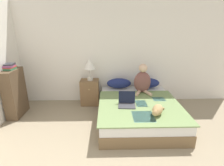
# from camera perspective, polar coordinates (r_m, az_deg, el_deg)

# --- Properties ---
(wall_back) EXTENTS (5.78, 0.05, 2.55)m
(wall_back) POSITION_cam_1_polar(r_m,az_deg,el_deg) (4.31, 2.01, 10.32)
(wall_back) COLOR white
(wall_back) RESTS_ON ground_plane
(bed) EXTENTS (1.60, 1.90, 0.41)m
(bed) POSITION_cam_1_polar(r_m,az_deg,el_deg) (3.71, 8.48, -8.83)
(bed) COLOR brown
(bed) RESTS_ON ground_plane
(pillow_near) EXTENTS (0.59, 0.27, 0.24)m
(pillow_near) POSITION_cam_1_polar(r_m,az_deg,el_deg) (4.27, 2.29, -0.08)
(pillow_near) COLOR navy
(pillow_near) RESTS_ON bed
(pillow_far) EXTENTS (0.59, 0.27, 0.24)m
(pillow_far) POSITION_cam_1_polar(r_m,az_deg,el_deg) (4.37, 11.48, 0.00)
(pillow_far) COLOR navy
(pillow_far) RESTS_ON bed
(person_sitting) EXTENTS (0.39, 0.37, 0.67)m
(person_sitting) POSITION_cam_1_polar(r_m,az_deg,el_deg) (4.00, 9.90, 0.76)
(person_sitting) COLOR brown
(person_sitting) RESTS_ON bed
(cat_tabby) EXTENTS (0.33, 0.40, 0.17)m
(cat_tabby) POSITION_cam_1_polar(r_m,az_deg,el_deg) (3.14, 14.56, -8.57)
(cat_tabby) COLOR tan
(cat_tabby) RESTS_ON bed
(laptop_open) EXTENTS (0.34, 0.31, 0.25)m
(laptop_open) POSITION_cam_1_polar(r_m,az_deg,el_deg) (3.41, 4.87, -6.42)
(laptop_open) COLOR #424247
(laptop_open) RESTS_ON bed
(nightstand) EXTENTS (0.44, 0.36, 0.62)m
(nightstand) POSITION_cam_1_polar(r_m,az_deg,el_deg) (4.34, -7.22, -2.97)
(nightstand) COLOR brown
(nightstand) RESTS_ON ground_plane
(table_lamp) EXTENTS (0.29, 0.29, 0.52)m
(table_lamp) POSITION_cam_1_polar(r_m,az_deg,el_deg) (4.14, -7.31, 5.91)
(table_lamp) COLOR beige
(table_lamp) RESTS_ON nightstand
(bookshelf) EXTENTS (0.24, 0.59, 1.02)m
(bookshelf) POSITION_cam_1_polar(r_m,az_deg,el_deg) (4.26, -29.15, -2.87)
(bookshelf) COLOR brown
(bookshelf) RESTS_ON ground_plane
(book_stack_top) EXTENTS (0.20, 0.26, 0.13)m
(book_stack_top) POSITION_cam_1_polar(r_m,az_deg,el_deg) (4.11, -30.47, 4.62)
(book_stack_top) COLOR #3D7A51
(book_stack_top) RESTS_ON bookshelf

